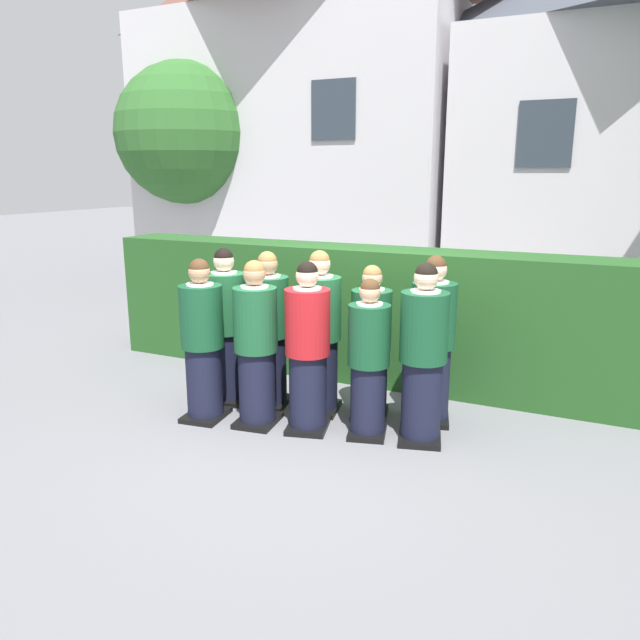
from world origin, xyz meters
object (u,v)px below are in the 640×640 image
Objects in this scene: student_in_red_blazer at (308,351)px; student_rear_row_3 at (371,346)px; student_rear_row_4 at (432,344)px; student_rear_row_2 at (320,336)px; student_front_row_1 at (256,348)px; student_front_row_4 at (423,358)px; student_rear_row_0 at (226,330)px; student_front_row_0 at (203,344)px; student_front_row_3 at (369,363)px; student_rear_row_1 at (269,333)px.

student_in_red_blazer is 0.72m from student_rear_row_3.
student_rear_row_4 is (0.60, 0.14, 0.06)m from student_rear_row_3.
student_front_row_1 is at bearing -125.81° from student_rear_row_2.
student_front_row_4 is 1.07× the size of student_rear_row_3.
student_front_row_4 is at bearing 11.39° from student_front_row_1.
student_front_row_1 is at bearing -152.13° from student_rear_row_4.
student_rear_row_0 is 2.21m from student_rear_row_4.
student_front_row_1 reaches higher than student_front_row_0.
student_rear_row_3 is (-0.15, 0.46, 0.03)m from student_front_row_3.
student_front_row_1 is 1.12m from student_front_row_3.
student_rear_row_0 is (-1.73, 0.20, 0.08)m from student_front_row_3.
student_front_row_0 is at bearing -82.42° from student_rear_row_0.
student_rear_row_1 is at bearing -170.84° from student_rear_row_3.
student_rear_row_1 is (0.41, 0.61, 0.01)m from student_front_row_0.
student_front_row_3 is 0.90× the size of student_rear_row_4.
student_rear_row_2 is (-0.10, 0.48, 0.02)m from student_in_red_blazer.
student_in_red_blazer is 1.26m from student_rear_row_4.
student_rear_row_3 is at bearing 9.35° from student_rear_row_0.
student_front_row_0 is at bearing -169.18° from student_front_row_1.
student_rear_row_0 is (-1.15, 0.32, 0.01)m from student_in_red_blazer.
student_front_row_1 is 0.53m from student_rear_row_1.
student_in_red_blazer is 0.49m from student_rear_row_2.
student_front_row_0 is at bearing -168.76° from student_front_row_4.
student_rear_row_1 is 1.06× the size of student_rear_row_3.
student_front_row_0 is 0.57m from student_front_row_1.
student_rear_row_1 reaches higher than student_in_red_blazer.
student_in_red_blazer is at bearing -31.38° from student_rear_row_1.
student_rear_row_3 is at bearing 10.97° from student_rear_row_2.
student_rear_row_2 reaches higher than student_front_row_1.
student_front_row_4 reaches higher than student_rear_row_1.
student_rear_row_0 is at bearing -171.47° from student_rear_row_2.
student_rear_row_1 reaches higher than student_rear_row_3.
student_front_row_3 is at bearing -168.39° from student_front_row_4.
student_rear_row_3 is at bearing 27.63° from student_front_row_0.
student_front_row_3 is 0.90× the size of student_front_row_4.
student_in_red_blazer reaches higher than student_front_row_1.
student_rear_row_0 is at bearing 164.34° from student_in_red_blazer.
student_in_red_blazer is at bearing -15.66° from student_rear_row_0.
student_rear_row_2 is 1.01× the size of student_rear_row_4.
student_front_row_1 is 1.05× the size of student_rear_row_3.
student_rear_row_1 is at bearing -172.56° from student_rear_row_2.
student_rear_row_3 is 0.93× the size of student_rear_row_4.
student_in_red_blazer is 0.98× the size of student_front_row_4.
student_rear_row_0 is at bearing -169.69° from student_rear_row_4.
student_rear_row_1 is at bearing 167.09° from student_front_row_3.
student_front_row_4 is (0.49, 0.10, 0.08)m from student_front_row_3.
student_front_row_4 reaches higher than student_in_red_blazer.
student_rear_row_4 is at bearing 34.87° from student_in_red_blazer.
student_front_row_0 reaches higher than student_front_row_3.
student_in_red_blazer is 0.78m from student_rear_row_1.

